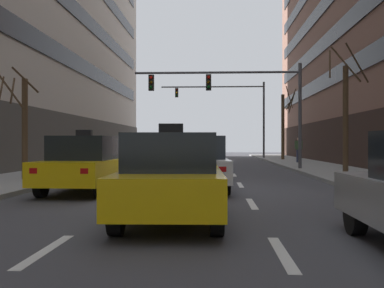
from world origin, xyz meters
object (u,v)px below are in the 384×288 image
taxi_driving_0 (162,148)px  traffic_signal_1 (233,105)px  taxi_driving_6 (172,178)px  taxi_driving_4 (204,152)px  car_driving_5 (170,150)px  taxi_driving_3 (206,150)px  street_tree_0 (284,124)px  pedestrian_1 (299,148)px  traffic_signal_0 (238,93)px  taxi_driving_1 (86,165)px  car_driving_2 (197,164)px  street_tree_1 (345,114)px  street_tree_3 (23,123)px

taxi_driving_0 → traffic_signal_1: traffic_signal_1 is taller
taxi_driving_0 → taxi_driving_6: bearing=-83.1°
taxi_driving_4 → car_driving_5: bearing=112.7°
taxi_driving_0 → taxi_driving_6: 25.14m
taxi_driving_6 → traffic_signal_1: (2.49, 33.69, 4.15)m
taxi_driving_0 → taxi_driving_3: bearing=73.3°
street_tree_0 → pedestrian_1: street_tree_0 is taller
pedestrian_1 → taxi_driving_6: bearing=-105.6°
traffic_signal_0 → taxi_driving_1: bearing=-114.6°
pedestrian_1 → car_driving_5: bearing=137.0°
taxi_driving_1 → car_driving_2: size_ratio=0.99×
car_driving_5 → pedestrian_1: (9.79, -9.12, 0.30)m
taxi_driving_1 → taxi_driving_6: (3.00, -4.91, -0.01)m
car_driving_5 → street_tree_0: size_ratio=0.76×
street_tree_0 → street_tree_1: street_tree_0 is taller
traffic_signal_0 → pedestrian_1: size_ratio=5.15×
traffic_signal_1 → street_tree_3: 27.16m
taxi_driving_4 → street_tree_0: 8.32m
taxi_driving_3 → taxi_driving_1: bearing=-95.7°
taxi_driving_3 → taxi_driving_6: taxi_driving_6 is taller
street_tree_0 → street_tree_3: street_tree_0 is taller
street_tree_0 → street_tree_1: 18.17m
taxi_driving_0 → traffic_signal_0: (5.04, -9.07, 3.04)m
pedestrian_1 → taxi_driving_4: bearing=168.0°
traffic_signal_1 → street_tree_0: 5.99m
taxi_driving_3 → street_tree_1: (6.42, -23.34, 1.92)m
street_tree_1 → street_tree_3: bearing=-165.1°
car_driving_2 → traffic_signal_1: bearing=85.4°
taxi_driving_6 → car_driving_2: bearing=87.6°
car_driving_2 → car_driving_5: (-3.46, 26.85, 0.01)m
taxi_driving_6 → street_tree_1: 13.27m
taxi_driving_4 → taxi_driving_0: bearing=178.6°
taxi_driving_0 → car_driving_5: size_ratio=0.99×
car_driving_2 → car_driving_5: bearing=97.3°
taxi_driving_6 → street_tree_3: (-6.25, 8.12, 1.40)m
taxi_driving_1 → pedestrian_1: pedestrian_1 is taller
taxi_driving_3 → street_tree_3: size_ratio=1.03×
street_tree_0 → street_tree_1: size_ratio=1.09×
traffic_signal_0 → pedestrian_1: traffic_signal_0 is taller
taxi_driving_0 → street_tree_3: 17.18m
pedestrian_1 → traffic_signal_0: bearing=-120.8°
car_driving_5 → taxi_driving_6: (3.22, -32.61, -0.02)m
street_tree_3 → traffic_signal_0: bearing=43.1°
traffic_signal_0 → street_tree_0: street_tree_0 is taller
taxi_driving_4 → traffic_signal_1: traffic_signal_1 is taller
taxi_driving_0 → traffic_signal_1: bearing=57.8°
taxi_driving_3 → street_tree_3: street_tree_3 is taller
taxi_driving_6 → taxi_driving_1: bearing=121.5°
taxi_driving_3 → car_driving_2: bearing=-89.4°
car_driving_2 → taxi_driving_3: size_ratio=1.09×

